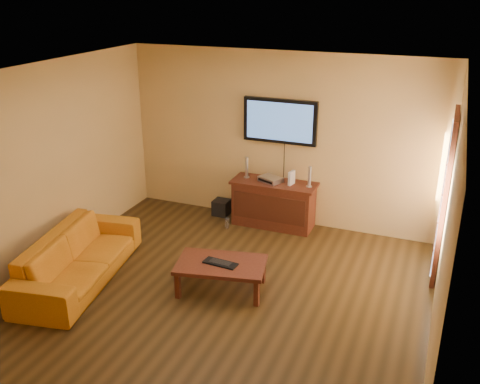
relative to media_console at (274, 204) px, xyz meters
The scene contains 14 objects.
ground_plane 2.27m from the media_console, 89.64° to the right, with size 5.00×5.00×0.00m, color black.
room_walls 2.08m from the media_console, 89.51° to the right, with size 5.00×5.00×5.00m.
french_door 2.62m from the media_console, 12.33° to the right, with size 0.07×1.02×2.22m.
media_console is the anchor object (origin of this frame).
television 1.30m from the media_console, 90.00° to the left, with size 1.16×0.08×0.68m.
coffee_table 2.07m from the media_console, 89.82° to the right, with size 1.21×0.87×0.39m.
sofa 3.09m from the media_console, 125.95° to the right, with size 2.16×0.63×0.84m, color #C87416.
speaker_left 0.70m from the media_console, behind, with size 0.09×0.09×0.34m.
speaker_right 0.76m from the media_console, ahead, with size 0.09×0.09×0.33m.
av_receiver 0.41m from the media_console, behind, with size 0.34×0.24×0.08m, color silver.
game_console 0.55m from the media_console, ahead, with size 0.04×0.16×0.21m, color white.
subwoofer 0.97m from the media_console, behind, with size 0.26×0.26×0.26m, color black.
bottle 0.80m from the media_console, 148.32° to the right, with size 0.07×0.07×0.20m.
keyboard 2.10m from the media_console, 89.75° to the right, with size 0.44×0.19×0.03m.
Camera 1 is at (2.38, -5.15, 3.65)m, focal length 40.00 mm.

